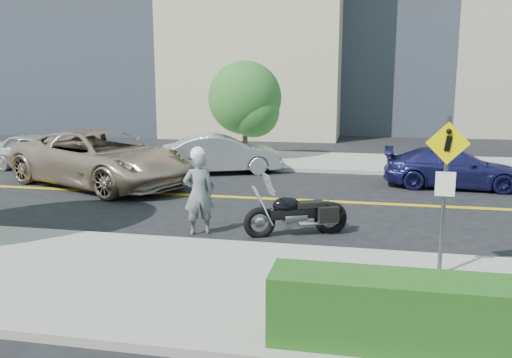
{
  "coord_description": "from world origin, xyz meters",
  "views": [
    {
      "loc": [
        2.77,
        -16.53,
        3.84
      ],
      "look_at": [
        -0.03,
        -2.96,
        1.2
      ],
      "focal_mm": 38.0,
      "sensor_mm": 36.0,
      "label": 1
    }
  ],
  "objects": [
    {
      "name": "tree_far_a",
      "position": [
        -2.69,
        7.48,
        2.86
      ],
      "size": [
        3.31,
        3.31,
        4.53
      ],
      "rotation": [
        0.0,
        0.0,
        0.03
      ],
      "color": "#382619",
      "rests_on": "ground"
    },
    {
      "name": "motorcyclist",
      "position": [
        -1.21,
        -4.17,
        1.08
      ],
      "size": [
        0.89,
        0.77,
        2.17
      ],
      "rotation": [
        0.0,
        0.0,
        3.6
      ],
      "color": "#BAB9BE",
      "rests_on": "ground"
    },
    {
      "name": "pedestrian_sign",
      "position": [
        4.2,
        -6.31,
        1.96
      ],
      "size": [
        0.78,
        0.08,
        3.0
      ],
      "color": "#4C4C51",
      "rests_on": "sidewalk_near"
    },
    {
      "name": "suv",
      "position": [
        -6.4,
        0.91,
        0.99
      ],
      "size": [
        7.83,
        5.88,
        1.98
      ],
      "primitive_type": "imported",
      "rotation": [
        0.0,
        0.0,
        1.15
      ],
      "color": "tan",
      "rests_on": "ground"
    },
    {
      "name": "sidewalk_near",
      "position": [
        0.0,
        -7.5,
        0.07
      ],
      "size": [
        60.0,
        5.0,
        0.15
      ],
      "primitive_type": "cube",
      "color": "#9E9B91",
      "rests_on": "ground_plane"
    },
    {
      "name": "ground_plane",
      "position": [
        0.0,
        0.0,
        0.0
      ],
      "size": [
        120.0,
        120.0,
        0.0
      ],
      "primitive_type": "plane",
      "color": "black",
      "rests_on": "ground"
    },
    {
      "name": "motorcycle",
      "position": [
        1.15,
        -3.75,
        0.77
      ],
      "size": [
        2.63,
        1.76,
        1.54
      ],
      "primitive_type": null,
      "rotation": [
        0.0,
        0.0,
        0.43
      ],
      "color": "black",
      "rests_on": "ground"
    },
    {
      "name": "parked_car_blue",
      "position": [
        5.76,
        3.06,
        0.69
      ],
      "size": [
        4.81,
        2.1,
        1.38
      ],
      "primitive_type": "imported",
      "rotation": [
        0.0,
        0.0,
        1.53
      ],
      "color": "navy",
      "rests_on": "ground"
    },
    {
      "name": "parked_car_white",
      "position": [
        -10.46,
        3.32,
        0.77
      ],
      "size": [
        4.8,
        2.83,
        1.53
      ],
      "primitive_type": "imported",
      "rotation": [
        0.0,
        0.0,
        1.33
      ],
      "color": "beige",
      "rests_on": "ground"
    },
    {
      "name": "parked_car_silver",
      "position": [
        -2.91,
        4.2,
        0.77
      ],
      "size": [
        4.97,
        3.31,
        1.55
      ],
      "primitive_type": "imported",
      "rotation": [
        0.0,
        0.0,
        1.96
      ],
      "color": "#A6A7AE",
      "rests_on": "ground"
    },
    {
      "name": "sidewalk_far",
      "position": [
        0.0,
        7.5,
        0.07
      ],
      "size": [
        60.0,
        5.0,
        0.15
      ],
      "primitive_type": "cube",
      "color": "#9E9B91",
      "rests_on": "ground_plane"
    }
  ]
}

